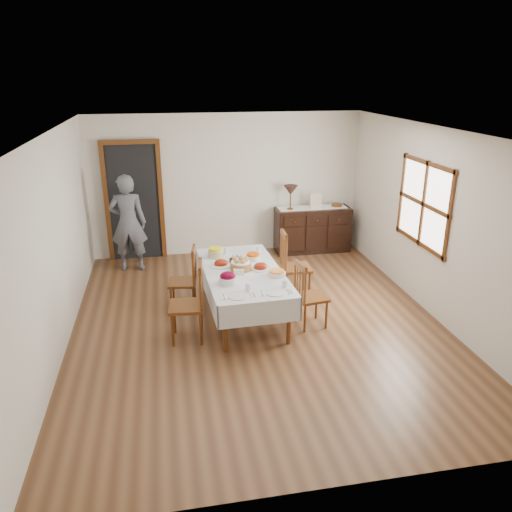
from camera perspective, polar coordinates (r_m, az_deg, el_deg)
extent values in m
plane|color=brown|center=(7.00, 0.15, -7.59)|extent=(6.00, 6.00, 0.00)
cube|color=white|center=(6.22, 0.18, 14.08)|extent=(5.00, 6.00, 0.02)
cube|color=silver|center=(9.36, -3.33, 8.10)|extent=(5.00, 0.02, 2.60)
cube|color=silver|center=(3.84, 8.78, -10.99)|extent=(5.00, 0.02, 2.60)
cube|color=silver|center=(6.52, -21.95, 1.17)|extent=(0.02, 6.00, 2.60)
cube|color=silver|center=(7.36, 19.68, 3.54)|extent=(0.02, 6.00, 2.60)
cube|color=white|center=(7.56, 18.67, 5.65)|extent=(0.02, 1.30, 1.10)
cube|color=#582E11|center=(7.55, 18.59, 5.65)|extent=(0.03, 1.46, 1.26)
cube|color=black|center=(9.32, -13.74, 5.92)|extent=(0.90, 0.06, 2.10)
cube|color=#582E11|center=(9.30, -13.74, 5.89)|extent=(1.04, 0.08, 2.18)
cube|color=silver|center=(6.88, -1.51, -1.82)|extent=(1.09, 2.05, 0.04)
cylinder|color=#582E11|center=(6.19, -3.61, -8.22)|extent=(0.06, 0.06, 0.65)
cylinder|color=#582E11|center=(6.36, 3.79, -7.42)|extent=(0.06, 0.06, 0.65)
cylinder|color=#582E11|center=(7.75, -5.78, -2.19)|extent=(0.06, 0.06, 0.65)
cylinder|color=#582E11|center=(7.88, 0.16, -1.68)|extent=(0.06, 0.06, 0.65)
cube|color=silver|center=(6.85, -5.72, -3.24)|extent=(0.11, 2.05, 0.31)
cube|color=silver|center=(7.04, 2.59, -2.49)|extent=(0.11, 2.05, 0.31)
cube|color=silver|center=(6.03, 0.47, -6.58)|extent=(1.05, 0.06, 0.31)
cube|color=silver|center=(7.86, -3.01, -0.02)|extent=(1.05, 0.06, 0.31)
cube|color=#582E11|center=(6.45, -7.97, -5.72)|extent=(0.48, 0.48, 0.04)
cylinder|color=#582E11|center=(6.73, -9.31, -6.96)|extent=(0.04, 0.04, 0.45)
cylinder|color=#582E11|center=(6.42, -9.52, -8.40)|extent=(0.04, 0.04, 0.45)
cylinder|color=#582E11|center=(6.71, -6.28, -6.89)|extent=(0.04, 0.04, 0.45)
cylinder|color=#582E11|center=(6.39, -6.33, -8.33)|extent=(0.04, 0.04, 0.45)
cylinder|color=#582E11|center=(6.49, -6.28, -2.64)|extent=(0.04, 0.04, 0.58)
cylinder|color=#582E11|center=(6.15, -6.33, -4.00)|extent=(0.04, 0.04, 0.58)
cube|color=#582E11|center=(6.22, -6.39, -1.20)|extent=(0.08, 0.42, 0.08)
cylinder|color=#582E11|center=(6.41, -6.28, -3.14)|extent=(0.02, 0.02, 0.48)
cylinder|color=#582E11|center=(6.33, -6.30, -3.47)|extent=(0.02, 0.02, 0.48)
cylinder|color=#582E11|center=(6.24, -6.31, -3.82)|extent=(0.02, 0.02, 0.48)
cube|color=#582E11|center=(7.28, -8.40, -3.00)|extent=(0.44, 0.44, 0.04)
cylinder|color=#582E11|center=(7.53, -9.43, -4.08)|extent=(0.03, 0.03, 0.40)
cylinder|color=#582E11|center=(7.25, -9.67, -5.11)|extent=(0.03, 0.03, 0.40)
cylinder|color=#582E11|center=(7.50, -7.01, -4.04)|extent=(0.03, 0.03, 0.40)
cylinder|color=#582E11|center=(7.22, -7.16, -5.08)|extent=(0.03, 0.03, 0.40)
cylinder|color=#582E11|center=(7.33, -7.02, -0.58)|extent=(0.04, 0.04, 0.52)
cylinder|color=#582E11|center=(7.01, -7.18, -1.56)|extent=(0.04, 0.04, 0.52)
cube|color=#582E11|center=(7.09, -7.18, 0.63)|extent=(0.09, 0.38, 0.07)
cylinder|color=#582E11|center=(7.26, -7.05, -0.95)|extent=(0.02, 0.02, 0.43)
cylinder|color=#582E11|center=(7.18, -7.09, -1.20)|extent=(0.02, 0.02, 0.43)
cylinder|color=#582E11|center=(7.10, -7.13, -1.44)|extent=(0.02, 0.02, 0.43)
cube|color=#582E11|center=(6.79, 6.35, -4.71)|extent=(0.44, 0.44, 0.04)
cylinder|color=#582E11|center=(6.82, 8.04, -6.71)|extent=(0.03, 0.03, 0.40)
cylinder|color=#582E11|center=(7.07, 6.91, -5.63)|extent=(0.03, 0.03, 0.40)
cylinder|color=#582E11|center=(6.70, 5.61, -7.14)|extent=(0.03, 0.03, 0.40)
cylinder|color=#582E11|center=(6.95, 4.54, -6.02)|extent=(0.03, 0.03, 0.40)
cylinder|color=#582E11|center=(6.48, 5.63, -3.45)|extent=(0.04, 0.04, 0.52)
cylinder|color=#582E11|center=(6.76, 4.48, -2.37)|extent=(0.04, 0.04, 0.52)
cube|color=#582E11|center=(6.53, 5.10, -1.10)|extent=(0.09, 0.37, 0.07)
cylinder|color=#582E11|center=(6.55, 5.33, -3.32)|extent=(0.02, 0.02, 0.43)
cylinder|color=#582E11|center=(6.62, 5.04, -3.04)|extent=(0.02, 0.02, 0.43)
cylinder|color=#582E11|center=(6.69, 4.75, -2.78)|extent=(0.02, 0.02, 0.43)
cube|color=#582E11|center=(7.63, 4.60, -1.36)|extent=(0.46, 0.46, 0.04)
cylinder|color=#582E11|center=(7.60, 6.13, -3.48)|extent=(0.04, 0.04, 0.45)
cylinder|color=#582E11|center=(7.92, 5.54, -2.46)|extent=(0.04, 0.04, 0.45)
cylinder|color=#582E11|center=(7.53, 3.51, -3.64)|extent=(0.04, 0.04, 0.45)
cylinder|color=#582E11|center=(7.85, 3.02, -2.60)|extent=(0.04, 0.04, 0.45)
cylinder|color=#582E11|center=(7.31, 3.45, 0.15)|extent=(0.04, 0.04, 0.58)
cylinder|color=#582E11|center=(7.66, 2.92, 1.11)|extent=(0.04, 0.04, 0.58)
cube|color=#582E11|center=(7.41, 3.22, 2.45)|extent=(0.06, 0.42, 0.08)
cylinder|color=#582E11|center=(7.41, 3.31, 0.24)|extent=(0.02, 0.02, 0.48)
cylinder|color=#582E11|center=(7.49, 3.18, 0.49)|extent=(0.02, 0.02, 0.48)
cylinder|color=#582E11|center=(7.58, 3.05, 0.73)|extent=(0.02, 0.02, 0.48)
cube|color=black|center=(9.65, 6.46, 3.02)|extent=(1.42, 0.47, 0.85)
cube|color=black|center=(9.23, 4.43, 3.95)|extent=(0.40, 0.02, 0.17)
sphere|color=brown|center=(9.21, 4.46, 3.92)|extent=(0.03, 0.03, 0.03)
cube|color=black|center=(9.35, 6.96, 4.07)|extent=(0.40, 0.02, 0.17)
sphere|color=brown|center=(9.33, 7.00, 4.04)|extent=(0.03, 0.03, 0.03)
cube|color=black|center=(9.48, 9.43, 4.18)|extent=(0.40, 0.02, 0.17)
sphere|color=brown|center=(9.47, 9.47, 4.15)|extent=(0.03, 0.03, 0.03)
imported|color=#52545C|center=(8.79, -14.43, 4.01)|extent=(0.58, 0.39, 1.80)
cylinder|color=brown|center=(6.87, -1.77, -1.18)|extent=(0.29, 0.29, 0.10)
cylinder|color=white|center=(6.85, -1.78, -0.70)|extent=(0.26, 0.26, 0.02)
sphere|color=#B78145|center=(6.85, -1.19, -0.43)|extent=(0.08, 0.08, 0.08)
sphere|color=#B78145|center=(6.91, -1.69, -0.26)|extent=(0.08, 0.08, 0.08)
sphere|color=#B78145|center=(6.87, -2.32, -0.37)|extent=(0.08, 0.08, 0.08)
sphere|color=#B78145|center=(6.79, -2.21, -0.62)|extent=(0.08, 0.08, 0.08)
sphere|color=#B78145|center=(6.78, -1.51, -0.66)|extent=(0.08, 0.08, 0.08)
cylinder|color=black|center=(7.15, -2.15, -0.53)|extent=(0.23, 0.23, 0.05)
ellipsoid|color=pink|center=(7.14, -1.65, -0.11)|extent=(0.05, 0.05, 0.06)
ellipsoid|color=#6FDFFF|center=(7.19, -2.07, 0.03)|extent=(0.05, 0.05, 0.06)
ellipsoid|color=#ABED85|center=(7.16, -2.61, -0.07)|extent=(0.05, 0.05, 0.06)
ellipsoid|color=gold|center=(7.09, -2.52, -0.28)|extent=(0.05, 0.05, 0.06)
ellipsoid|color=#CD97E7|center=(7.08, -1.92, -0.31)|extent=(0.05, 0.05, 0.06)
cylinder|color=silver|center=(7.05, -4.01, -1.04)|extent=(0.33, 0.33, 0.02)
ellipsoid|color=maroon|center=(7.04, -4.02, -0.81)|extent=(0.19, 0.16, 0.11)
cylinder|color=silver|center=(6.91, 0.52, -1.44)|extent=(0.28, 0.28, 0.02)
ellipsoid|color=maroon|center=(6.90, 0.52, -1.21)|extent=(0.19, 0.16, 0.11)
cylinder|color=silver|center=(6.44, -3.24, -2.81)|extent=(0.23, 0.23, 0.09)
ellipsoid|color=#59001B|center=(6.42, -3.25, -2.28)|extent=(0.20, 0.17, 0.11)
cylinder|color=silver|center=(7.25, -0.34, -0.17)|extent=(0.22, 0.22, 0.06)
cylinder|color=#D94B02|center=(7.24, -0.34, 0.18)|extent=(0.18, 0.18, 0.03)
cylinder|color=#C6B38A|center=(7.37, -4.65, 0.28)|extent=(0.23, 0.23, 0.10)
cylinder|color=yellow|center=(7.35, -4.66, 0.80)|extent=(0.20, 0.20, 0.04)
cylinder|color=silver|center=(6.69, 2.37, -2.05)|extent=(0.25, 0.25, 0.05)
cylinder|color=orange|center=(6.68, 2.37, -1.74)|extent=(0.20, 0.20, 0.02)
cube|color=silver|center=(6.74, -2.00, -1.79)|extent=(0.14, 0.10, 0.07)
cylinder|color=silver|center=(6.09, -2.08, -4.60)|extent=(0.25, 0.25, 0.01)
cube|color=white|center=(6.07, -3.67, -4.74)|extent=(0.09, 0.12, 0.01)
cube|color=white|center=(6.07, -3.68, -4.69)|extent=(0.02, 0.16, 0.01)
cube|color=white|center=(6.11, -0.60, -4.51)|extent=(0.02, 0.18, 0.01)
cube|color=white|center=(6.12, -0.23, -4.48)|extent=(0.02, 0.14, 0.01)
cylinder|color=white|center=(6.23, -0.93, -3.55)|extent=(0.07, 0.07, 0.10)
cylinder|color=silver|center=(6.18, 2.25, -4.20)|extent=(0.25, 0.25, 0.01)
cube|color=white|center=(6.15, 0.70, -4.35)|extent=(0.09, 0.12, 0.01)
cube|color=white|center=(6.15, 0.70, -4.29)|extent=(0.02, 0.16, 0.01)
cube|color=white|center=(6.22, 3.69, -4.10)|extent=(0.02, 0.18, 0.01)
cube|color=white|center=(6.23, 4.05, -4.07)|extent=(0.02, 0.14, 0.01)
cylinder|color=white|center=(6.33, 3.28, -3.17)|extent=(0.07, 0.07, 0.10)
cylinder|color=white|center=(7.48, -3.45, 0.61)|extent=(0.07, 0.07, 0.10)
cylinder|color=white|center=(7.52, 0.29, 0.74)|extent=(0.07, 0.07, 0.10)
cube|color=white|center=(9.55, 6.42, 5.54)|extent=(1.30, 0.35, 0.01)
cylinder|color=brown|center=(9.37, 3.93, 5.40)|extent=(0.12, 0.12, 0.03)
cylinder|color=brown|center=(9.34, 3.95, 6.23)|extent=(0.02, 0.02, 0.25)
cone|color=#3D241B|center=(9.29, 3.98, 7.51)|extent=(0.26, 0.26, 0.18)
cube|color=beige|center=(9.45, 6.87, 6.21)|extent=(0.22, 0.08, 0.28)
cylinder|color=#582E11|center=(9.68, 9.21, 5.76)|extent=(0.20, 0.20, 0.06)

